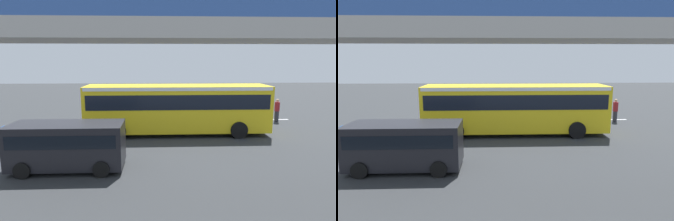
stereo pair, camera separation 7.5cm
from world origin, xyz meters
The scene contains 13 objects.
ground centered at (0.00, 0.00, 0.00)m, with size 80.00×80.00×0.00m, color #2D3033.
city_bus centered at (0.29, 0.90, 1.88)m, with size 11.54×2.85×3.15m.
parked_van centered at (5.50, 6.76, 1.18)m, with size 4.80×2.17×2.05m.
bicycle_blue centered at (10.19, 2.27, 0.37)m, with size 1.77×0.44×0.96m.
bicycle_black centered at (8.93, 4.80, 0.37)m, with size 1.77×0.44×0.96m.
pedestrian centered at (-7.68, -2.38, 0.89)m, with size 0.38×0.38×1.79m.
traffic_sign centered at (3.51, -3.07, 1.89)m, with size 0.08×0.60×2.80m.
lane_dash_leftmost centered at (-8.00, -3.22, 0.00)m, with size 2.00×0.20×0.01m, color silver.
lane_dash_left centered at (-4.00, -3.22, 0.00)m, with size 2.00×0.20×0.01m, color silver.
lane_dash_centre centered at (0.00, -3.22, 0.00)m, with size 2.00×0.20×0.01m, color silver.
lane_dash_right centered at (4.00, -3.22, 0.00)m, with size 2.00×0.20×0.01m, color silver.
lane_dash_rightmost centered at (8.00, -3.22, 0.00)m, with size 2.00×0.20×0.01m, color silver.
pedestrian_overpass centered at (0.00, 10.60, 5.05)m, with size 24.83×2.60×6.86m.
Camera 2 is at (1.61, 18.93, 4.75)m, focal length 30.62 mm.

